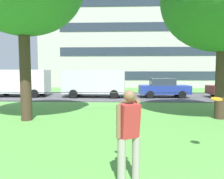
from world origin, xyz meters
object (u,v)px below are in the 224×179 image
Objects in this scene: car_blue_left at (164,88)px; frisbee at (217,99)px; person_thrower at (129,133)px; panel_van_right at (18,81)px; panel_van_center at (94,82)px; apartment_building_background at (172,43)px.

frisbee is at bearing -94.91° from car_blue_left.
person_thrower is 5.85× the size of frisbee.
person_thrower reaches higher than car_blue_left.
panel_van_right reaches higher than frisbee.
panel_van_right is at bearing 122.32° from person_thrower.
car_blue_left is (5.65, 0.08, -0.49)m from panel_van_center.
person_thrower is 2.74m from frisbee.
frisbee is 12.38m from car_blue_left.
frisbee is at bearing -48.29° from panel_van_right.
panel_van_center is (6.43, -0.14, 0.00)m from panel_van_right.
person_thrower is at bearing -57.68° from panel_van_right.
panel_van_right is at bearing 178.77° from panel_van_center.
panel_van_right is (-11.03, 12.37, -0.16)m from frisbee.
panel_van_right is 1.25× the size of car_blue_left.
apartment_building_background is at bearing 75.89° from person_thrower.
frisbee is at bearing -69.42° from panel_van_center.
panel_van_center is at bearing -1.23° from panel_van_right.
apartment_building_background reaches higher than frisbee.
car_blue_left is at bearing -104.66° from apartment_building_background.
frisbee is at bearing 33.54° from person_thrower.
panel_van_right is (-8.77, 13.87, 0.31)m from person_thrower.
apartment_building_background reaches higher than panel_van_center.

